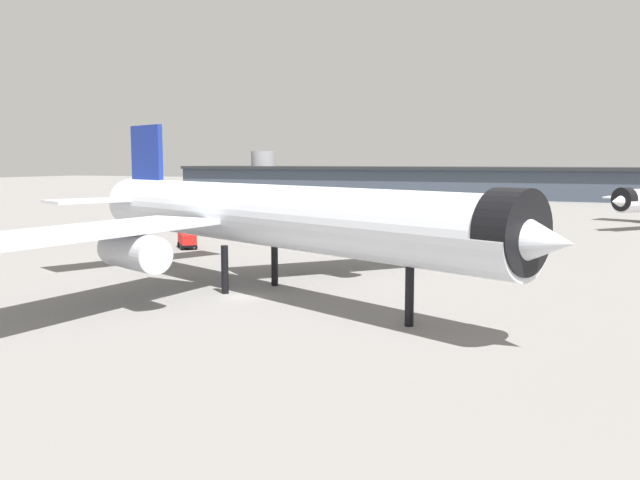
% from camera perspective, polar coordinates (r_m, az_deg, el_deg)
% --- Properties ---
extents(ground, '(900.00, 900.00, 0.00)m').
position_cam_1_polar(ground, '(71.54, -6.69, -4.82)').
color(ground, slate).
extents(airliner_near_gate, '(66.09, 59.25, 18.88)m').
position_cam_1_polar(airliner_near_gate, '(72.67, -4.69, 2.01)').
color(airliner_near_gate, silver).
rests_on(airliner_near_gate, ground).
extents(terminal_building, '(259.88, 37.37, 18.44)m').
position_cam_1_polar(terminal_building, '(271.09, 12.94, 4.79)').
color(terminal_building, '#3D4756').
rests_on(terminal_building, ground).
extents(service_truck_front, '(5.45, 5.58, 3.00)m').
position_cam_1_polar(service_truck_front, '(112.59, -11.12, 0.12)').
color(service_truck_front, black).
rests_on(service_truck_front, ground).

